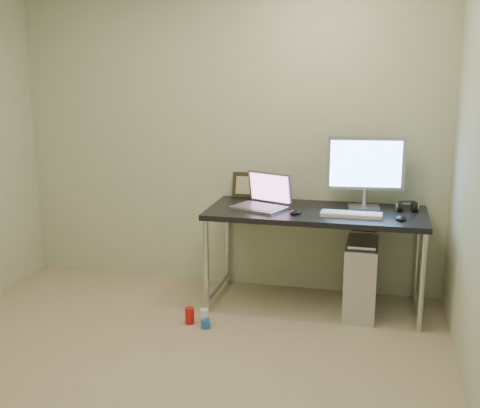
% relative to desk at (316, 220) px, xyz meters
% --- Properties ---
extents(floor, '(3.50, 3.50, 0.00)m').
position_rel_desk_xyz_m(floor, '(-0.77, -1.40, -0.67)').
color(floor, tan).
rests_on(floor, ground).
extents(wall_back, '(3.50, 0.02, 2.50)m').
position_rel_desk_xyz_m(wall_back, '(-0.77, 0.35, 0.58)').
color(wall_back, beige).
rests_on(wall_back, ground).
extents(desk, '(1.61, 0.71, 0.75)m').
position_rel_desk_xyz_m(desk, '(0.00, 0.00, 0.00)').
color(desk, black).
rests_on(desk, ground).
extents(tower_computer, '(0.23, 0.52, 0.57)m').
position_rel_desk_xyz_m(tower_computer, '(0.35, -0.06, -0.40)').
color(tower_computer, silver).
rests_on(tower_computer, ground).
extents(cable_a, '(0.01, 0.16, 0.69)m').
position_rel_desk_xyz_m(cable_a, '(0.30, 0.30, -0.27)').
color(cable_a, black).
rests_on(cable_a, ground).
extents(cable_b, '(0.02, 0.11, 0.71)m').
position_rel_desk_xyz_m(cable_b, '(0.39, 0.28, -0.29)').
color(cable_b, black).
rests_on(cable_b, ground).
extents(can_red, '(0.09, 0.09, 0.12)m').
position_rel_desk_xyz_m(can_red, '(-0.82, -0.55, -0.61)').
color(can_red, red).
rests_on(can_red, ground).
extents(can_white, '(0.08, 0.08, 0.12)m').
position_rel_desk_xyz_m(can_white, '(-0.72, -0.55, -0.61)').
color(can_white, white).
rests_on(can_white, ground).
extents(can_blue, '(0.10, 0.14, 0.07)m').
position_rel_desk_xyz_m(can_blue, '(-0.70, -0.57, -0.64)').
color(can_blue, blue).
rests_on(can_blue, ground).
extents(laptop, '(0.46, 0.43, 0.26)m').
position_rel_desk_xyz_m(laptop, '(-0.40, -0.01, 0.14)').
color(laptop, '#B4B2BB').
rests_on(laptop, desk).
extents(monitor, '(0.57, 0.19, 0.54)m').
position_rel_desk_xyz_m(monitor, '(0.34, 0.16, 0.39)').
color(monitor, '#B4B2BB').
rests_on(monitor, desk).
extents(keyboard, '(0.43, 0.15, 0.03)m').
position_rel_desk_xyz_m(keyboard, '(0.26, -0.12, 0.09)').
color(keyboard, silver).
rests_on(keyboard, desk).
extents(mouse_right, '(0.09, 0.12, 0.04)m').
position_rel_desk_xyz_m(mouse_right, '(0.60, -0.15, 0.10)').
color(mouse_right, black).
rests_on(mouse_right, desk).
extents(mouse_left, '(0.11, 0.14, 0.04)m').
position_rel_desk_xyz_m(mouse_left, '(-0.13, -0.14, 0.10)').
color(mouse_left, black).
rests_on(mouse_left, desk).
extents(headphones, '(0.16, 0.10, 0.10)m').
position_rel_desk_xyz_m(headphones, '(0.65, 0.13, 0.10)').
color(headphones, black).
rests_on(headphones, desk).
extents(picture_frame, '(0.26, 0.08, 0.21)m').
position_rel_desk_xyz_m(picture_frame, '(-0.59, 0.33, 0.18)').
color(picture_frame, black).
rests_on(picture_frame, desk).
extents(webcam, '(0.05, 0.04, 0.13)m').
position_rel_desk_xyz_m(webcam, '(-0.38, 0.27, 0.17)').
color(webcam, silver).
rests_on(webcam, desk).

